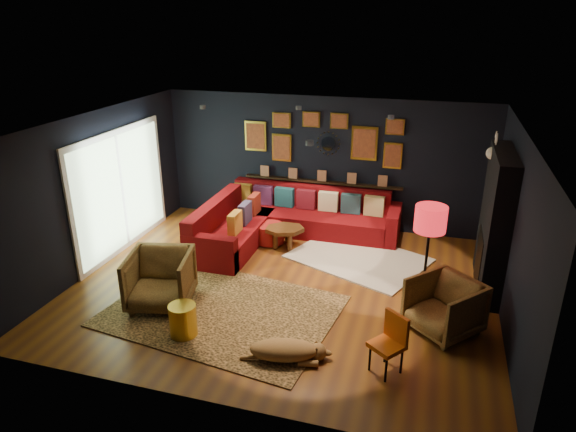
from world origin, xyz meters
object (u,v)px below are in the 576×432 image
(dog, at_px, (284,347))
(orange_chair, at_px, (391,339))
(floor_lamp, at_px, (430,224))
(armchair_right, at_px, (444,304))
(pouf, at_px, (270,233))
(armchair_left, at_px, (160,277))
(sectional, at_px, (280,222))
(coffee_table, at_px, (285,231))
(gold_stool, at_px, (183,321))

(dog, bearing_deg, orange_chair, -5.39)
(floor_lamp, bearing_deg, armchair_right, -60.31)
(pouf, relative_size, armchair_left, 0.58)
(sectional, relative_size, floor_lamp, 2.12)
(armchair_left, distance_m, orange_chair, 3.46)
(armchair_right, distance_m, floor_lamp, 1.11)
(coffee_table, xyz_separation_m, pouf, (-0.32, 0.11, -0.12))
(coffee_table, relative_size, pouf, 1.66)
(orange_chair, bearing_deg, gold_stool, -141.55)
(floor_lamp, bearing_deg, dog, -132.35)
(coffee_table, xyz_separation_m, floor_lamp, (2.55, -1.44, 1.03))
(floor_lamp, bearing_deg, sectional, 146.11)
(sectional, relative_size, dog, 2.94)
(gold_stool, xyz_separation_m, orange_chair, (2.73, 0.06, 0.21))
(armchair_left, xyz_separation_m, floor_lamp, (3.73, 0.99, 0.89))
(armchair_left, height_order, floor_lamp, floor_lamp)
(armchair_right, bearing_deg, armchair_left, -132.10)
(pouf, bearing_deg, coffee_table, -18.31)
(floor_lamp, relative_size, dog, 1.39)
(coffee_table, height_order, armchair_left, armchair_left)
(sectional, bearing_deg, dog, -72.01)
(sectional, relative_size, gold_stool, 7.36)
(armchair_left, bearing_deg, floor_lamp, 1.56)
(armchair_left, distance_m, gold_stool, 0.95)
(sectional, height_order, pouf, sectional)
(orange_chair, bearing_deg, dog, -134.41)
(armchair_right, bearing_deg, sectional, -176.58)
(gold_stool, relative_size, floor_lamp, 0.29)
(coffee_table, bearing_deg, floor_lamp, -29.55)
(armchair_right, bearing_deg, floor_lamp, 160.96)
(pouf, bearing_deg, armchair_right, -33.21)
(gold_stool, bearing_deg, sectional, 85.39)
(coffee_table, relative_size, armchair_left, 0.97)
(armchair_right, xyz_separation_m, orange_chair, (-0.61, -1.04, 0.02))
(coffee_table, relative_size, floor_lamp, 0.55)
(pouf, bearing_deg, dog, -68.91)
(gold_stool, relative_size, dog, 0.40)
(coffee_table, xyz_separation_m, gold_stool, (-0.50, -3.06, -0.09))
(sectional, height_order, armchair_right, sectional)
(armchair_left, xyz_separation_m, orange_chair, (3.41, -0.57, -0.02))
(armchair_right, distance_m, gold_stool, 3.53)
(armchair_left, relative_size, gold_stool, 1.98)
(pouf, bearing_deg, orange_chair, -50.62)
(pouf, relative_size, floor_lamp, 0.33)
(sectional, distance_m, armchair_right, 3.88)
(sectional, distance_m, gold_stool, 3.49)
(floor_lamp, bearing_deg, coffee_table, 150.45)
(pouf, xyz_separation_m, floor_lamp, (2.87, -1.55, 1.15))
(sectional, height_order, dog, sectional)
(dog, bearing_deg, armchair_left, 146.67)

